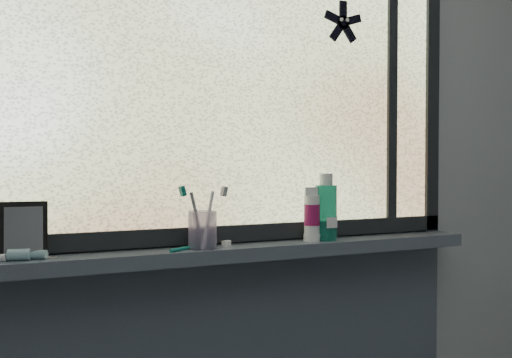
{
  "coord_description": "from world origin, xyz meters",
  "views": [
    {
      "loc": [
        -0.63,
        -0.31,
        1.26
      ],
      "look_at": [
        -0.01,
        1.05,
        1.22
      ],
      "focal_mm": 40.0,
      "sensor_mm": 36.0,
      "label": 1
    }
  ],
  "objects_px": {
    "vanity_mirror": "(23,230)",
    "mouthwash_bottle": "(326,207)",
    "toothbrush_cup": "(202,230)",
    "cream_tube": "(312,212)"
  },
  "relations": [
    {
      "from": "vanity_mirror",
      "to": "mouthwash_bottle",
      "type": "distance_m",
      "value": 0.88
    },
    {
      "from": "toothbrush_cup",
      "to": "cream_tube",
      "type": "distance_m",
      "value": 0.36
    },
    {
      "from": "vanity_mirror",
      "to": "mouthwash_bottle",
      "type": "bearing_deg",
      "value": 5.98
    },
    {
      "from": "toothbrush_cup",
      "to": "vanity_mirror",
      "type": "bearing_deg",
      "value": 177.08
    },
    {
      "from": "vanity_mirror",
      "to": "mouthwash_bottle",
      "type": "height_order",
      "value": "mouthwash_bottle"
    },
    {
      "from": "vanity_mirror",
      "to": "cream_tube",
      "type": "relative_size",
      "value": 1.21
    },
    {
      "from": "vanity_mirror",
      "to": "toothbrush_cup",
      "type": "relative_size",
      "value": 1.36
    },
    {
      "from": "vanity_mirror",
      "to": "cream_tube",
      "type": "distance_m",
      "value": 0.83
    },
    {
      "from": "toothbrush_cup",
      "to": "cream_tube",
      "type": "relative_size",
      "value": 0.89
    },
    {
      "from": "vanity_mirror",
      "to": "cream_tube",
      "type": "bearing_deg",
      "value": 5.63
    }
  ]
}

